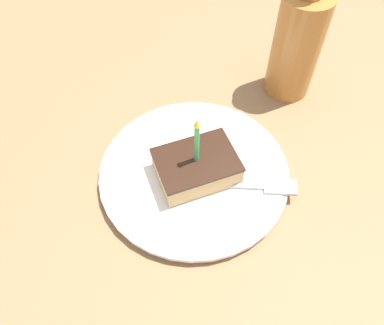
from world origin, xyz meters
name	(u,v)px	position (x,y,z in m)	size (l,w,h in m)	color
ground_plane	(199,194)	(0.00, 0.00, -0.02)	(2.40, 2.40, 0.04)	olive
plate	(192,173)	(0.02, 0.00, 0.01)	(0.27, 0.27, 0.02)	white
cake_slice	(197,166)	(0.01, 0.00, 0.04)	(0.08, 0.11, 0.11)	tan
fork	(245,185)	(-0.03, -0.06, 0.02)	(0.09, 0.16, 0.00)	#B2B2B7
bottle	(297,43)	(0.14, -0.22, 0.09)	(0.08, 0.08, 0.23)	#B27233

